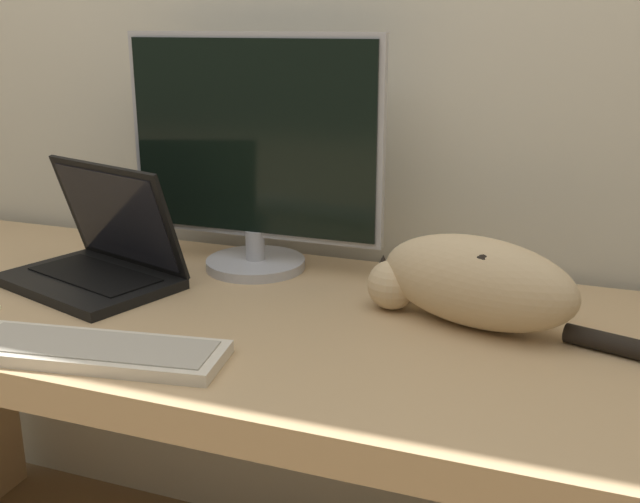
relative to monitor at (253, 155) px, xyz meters
The scene contains 7 objects.
wall_back 0.35m from the monitor, 80.56° to the left, with size 6.40×0.06×2.60m.
desk 0.45m from the monitor, 82.17° to the right, with size 1.77×0.71×0.76m.
monitor is the anchor object (origin of this frame).
laptop 0.37m from the monitor, 142.15° to the right, with size 0.39×0.32×0.24m.
external_keyboard 0.55m from the monitor, 95.60° to the right, with size 0.43×0.19×0.02m.
cat 0.53m from the monitor, 17.65° to the right, with size 0.52×0.24×0.16m.
small_toy 0.42m from the monitor, ahead, with size 0.05×0.05×0.05m.
Camera 1 is at (0.62, -0.78, 1.27)m, focal length 42.00 mm.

